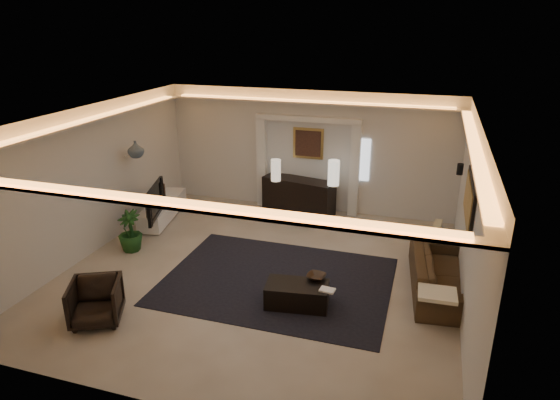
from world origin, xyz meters
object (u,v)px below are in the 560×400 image
(coffee_table, at_px, (297,294))
(armchair, at_px, (96,302))
(console, at_px, (299,196))
(sofa, at_px, (439,273))

(coffee_table, xyz_separation_m, armchair, (-2.84, -1.36, 0.14))
(console, bearing_deg, sofa, -28.59)
(armchair, bearing_deg, sofa, 1.51)
(sofa, distance_m, armchair, 5.66)
(console, distance_m, sofa, 4.32)
(sofa, bearing_deg, coffee_table, 113.29)
(console, height_order, coffee_table, console)
(sofa, relative_size, coffee_table, 2.23)
(coffee_table, distance_m, armchair, 3.15)
(console, xyz_separation_m, armchair, (-1.75, -5.38, -0.06))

